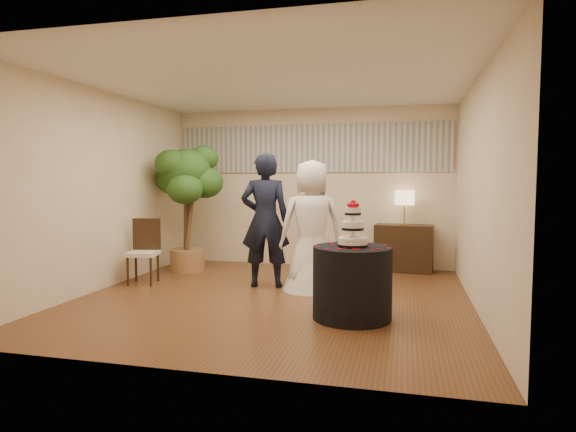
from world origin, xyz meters
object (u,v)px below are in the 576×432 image
(wedding_cake, at_px, (353,223))
(side_chair, at_px, (143,252))
(table_lamp, at_px, (404,208))
(bride, at_px, (311,225))
(console, at_px, (404,248))
(groom, at_px, (265,220))
(cake_table, at_px, (352,283))
(ficus_tree, at_px, (186,207))

(wedding_cake, bearing_deg, side_chair, 161.60)
(table_lamp, bearing_deg, bride, -126.60)
(console, distance_m, table_lamp, 0.69)
(wedding_cake, relative_size, side_chair, 0.54)
(groom, relative_size, table_lamp, 3.33)
(cake_table, bearing_deg, wedding_cake, 0.00)
(groom, bearing_deg, bride, 166.80)
(bride, height_order, wedding_cake, bride)
(wedding_cake, bearing_deg, console, 79.52)
(bride, height_order, side_chair, bride)
(table_lamp, xyz_separation_m, side_chair, (-3.77, -1.90, -0.60))
(bride, xyz_separation_m, ficus_tree, (-2.30, 0.85, 0.17))
(console, relative_size, ficus_tree, 0.44)
(wedding_cake, height_order, console, wedding_cake)
(table_lamp, distance_m, side_chair, 4.26)
(table_lamp, bearing_deg, console, 0.00)
(wedding_cake, bearing_deg, bride, 119.07)
(table_lamp, xyz_separation_m, ficus_tree, (-3.56, -0.84, 0.01))
(bride, height_order, console, bride)
(bride, xyz_separation_m, cake_table, (0.71, -1.28, -0.51))
(ficus_tree, bearing_deg, side_chair, -101.08)
(table_lamp, distance_m, ficus_tree, 3.66)
(cake_table, height_order, wedding_cake, wedding_cake)
(cake_table, bearing_deg, bride, 119.07)
(bride, distance_m, table_lamp, 2.12)
(table_lamp, relative_size, ficus_tree, 0.27)
(groom, height_order, cake_table, groom)
(bride, relative_size, side_chair, 1.89)
(wedding_cake, bearing_deg, table_lamp, 79.52)
(bride, xyz_separation_m, wedding_cake, (0.71, -1.28, 0.16))
(bride, xyz_separation_m, side_chair, (-2.51, -0.21, -0.43))
(bride, bearing_deg, wedding_cake, 97.05)
(cake_table, distance_m, ficus_tree, 3.75)
(console, relative_size, table_lamp, 1.64)
(bride, xyz_separation_m, table_lamp, (1.26, 1.70, 0.17))
(groom, relative_size, side_chair, 2.01)
(side_chair, bearing_deg, groom, -3.77)
(cake_table, bearing_deg, console, 79.52)
(groom, xyz_separation_m, cake_table, (1.39, -1.32, -0.56))
(groom, relative_size, bride, 1.06)
(bride, height_order, table_lamp, bride)
(cake_table, height_order, side_chair, side_chair)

